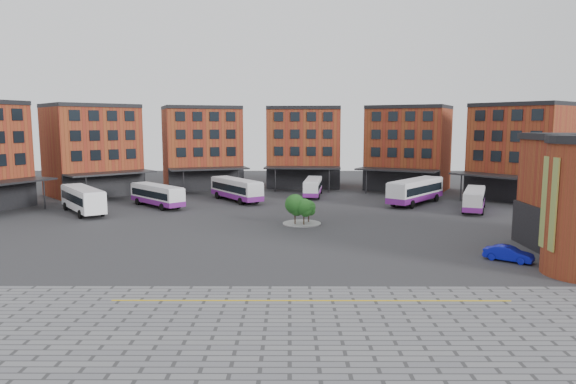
{
  "coord_description": "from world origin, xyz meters",
  "views": [
    {
      "loc": [
        0.62,
        -46.13,
        11.42
      ],
      "look_at": [
        0.41,
        9.82,
        4.0
      ],
      "focal_mm": 32.0,
      "sensor_mm": 36.0,
      "label": 1
    }
  ],
  "objects_px": {
    "bus_b": "(157,195)",
    "bus_d": "(313,187)",
    "bus_e": "(416,191)",
    "blue_car": "(508,254)",
    "bus_c": "(236,189)",
    "tree_island": "(301,208)",
    "bus_a": "(83,198)",
    "bus_f": "(474,199)"
  },
  "relations": [
    {
      "from": "bus_b",
      "to": "bus_c",
      "type": "relative_size",
      "value": 0.85
    },
    {
      "from": "blue_car",
      "to": "bus_e",
      "type": "bearing_deg",
      "value": 36.84
    },
    {
      "from": "bus_b",
      "to": "bus_f",
      "type": "relative_size",
      "value": 0.92
    },
    {
      "from": "bus_f",
      "to": "bus_d",
      "type": "bearing_deg",
      "value": 169.21
    },
    {
      "from": "tree_island",
      "to": "bus_c",
      "type": "bearing_deg",
      "value": 116.98
    },
    {
      "from": "bus_e",
      "to": "blue_car",
      "type": "distance_m",
      "value": 31.18
    },
    {
      "from": "bus_a",
      "to": "bus_d",
      "type": "height_order",
      "value": "bus_a"
    },
    {
      "from": "bus_a",
      "to": "bus_f",
      "type": "height_order",
      "value": "bus_a"
    },
    {
      "from": "bus_d",
      "to": "bus_e",
      "type": "relative_size",
      "value": 0.88
    },
    {
      "from": "bus_b",
      "to": "bus_e",
      "type": "height_order",
      "value": "bus_e"
    },
    {
      "from": "bus_a",
      "to": "bus_c",
      "type": "bearing_deg",
      "value": -6.35
    },
    {
      "from": "bus_c",
      "to": "bus_e",
      "type": "distance_m",
      "value": 26.26
    },
    {
      "from": "bus_a",
      "to": "bus_e",
      "type": "distance_m",
      "value": 45.48
    },
    {
      "from": "bus_a",
      "to": "bus_d",
      "type": "bearing_deg",
      "value": -8.69
    },
    {
      "from": "bus_e",
      "to": "bus_f",
      "type": "bearing_deg",
      "value": -3.47
    },
    {
      "from": "bus_c",
      "to": "bus_b",
      "type": "bearing_deg",
      "value": 173.64
    },
    {
      "from": "bus_d",
      "to": "bus_c",
      "type": "bearing_deg",
      "value": -149.78
    },
    {
      "from": "bus_c",
      "to": "bus_d",
      "type": "distance_m",
      "value": 12.74
    },
    {
      "from": "bus_d",
      "to": "bus_a",
      "type": "bearing_deg",
      "value": -145.84
    },
    {
      "from": "bus_a",
      "to": "bus_b",
      "type": "height_order",
      "value": "bus_a"
    },
    {
      "from": "bus_d",
      "to": "bus_f",
      "type": "relative_size",
      "value": 0.98
    },
    {
      "from": "bus_d",
      "to": "bus_f",
      "type": "xyz_separation_m",
      "value": [
        20.82,
        -13.56,
        0.04
      ]
    },
    {
      "from": "bus_d",
      "to": "blue_car",
      "type": "height_order",
      "value": "bus_d"
    },
    {
      "from": "bus_e",
      "to": "blue_car",
      "type": "relative_size",
      "value": 2.98
    },
    {
      "from": "bus_d",
      "to": "bus_e",
      "type": "distance_m",
      "value": 16.39
    },
    {
      "from": "bus_b",
      "to": "blue_car",
      "type": "height_order",
      "value": "bus_b"
    },
    {
      "from": "tree_island",
      "to": "bus_b",
      "type": "height_order",
      "value": "tree_island"
    },
    {
      "from": "bus_a",
      "to": "bus_d",
      "type": "distance_m",
      "value": 34.17
    },
    {
      "from": "bus_b",
      "to": "bus_d",
      "type": "bearing_deg",
      "value": -17.98
    },
    {
      "from": "bus_a",
      "to": "bus_b",
      "type": "distance_m",
      "value": 9.75
    },
    {
      "from": "bus_b",
      "to": "tree_island",
      "type": "bearing_deg",
      "value": -76.29
    },
    {
      "from": "bus_e",
      "to": "bus_a",
      "type": "bearing_deg",
      "value": -131.02
    },
    {
      "from": "bus_d",
      "to": "bus_f",
      "type": "distance_m",
      "value": 24.84
    },
    {
      "from": "bus_f",
      "to": "blue_car",
      "type": "distance_m",
      "value": 26.08
    },
    {
      "from": "bus_b",
      "to": "bus_e",
      "type": "xyz_separation_m",
      "value": [
        36.55,
        2.75,
        0.28
      ]
    },
    {
      "from": "bus_e",
      "to": "blue_car",
      "type": "height_order",
      "value": "bus_e"
    },
    {
      "from": "bus_c",
      "to": "blue_car",
      "type": "xyz_separation_m",
      "value": [
        26.37,
        -33.83,
        -1.15
      ]
    },
    {
      "from": "bus_a",
      "to": "blue_car",
      "type": "xyz_separation_m",
      "value": [
        45.03,
        -23.18,
        -1.33
      ]
    },
    {
      "from": "tree_island",
      "to": "blue_car",
      "type": "bearing_deg",
      "value": -42.44
    },
    {
      "from": "bus_b",
      "to": "bus_d",
      "type": "height_order",
      "value": "bus_b"
    },
    {
      "from": "bus_b",
      "to": "bus_f",
      "type": "height_order",
      "value": "bus_b"
    },
    {
      "from": "blue_car",
      "to": "bus_a",
      "type": "bearing_deg",
      "value": 99.14
    }
  ]
}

